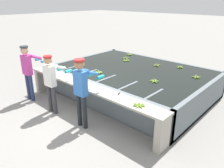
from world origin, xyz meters
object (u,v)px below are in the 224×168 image
at_px(banana_bunch_floating_2, 180,67).
at_px(banana_bunch_ledge_0, 139,105).
at_px(knife_0, 118,95).
at_px(banana_bunch_floating_0, 126,58).
at_px(banana_bunch_floating_3, 154,81).
at_px(banana_bunch_floating_6, 129,54).
at_px(banana_bunch_floating_4, 157,65).
at_px(banana_bunch_floating_7, 98,72).
at_px(worker_1, 51,79).
at_px(banana_bunch_floating_1, 126,60).
at_px(worker_2, 82,87).
at_px(banana_bunch_floating_5, 196,77).
at_px(worker_0, 28,68).

bearing_deg(banana_bunch_floating_2, banana_bunch_ledge_0, -78.55).
xyz_separation_m(banana_bunch_floating_2, knife_0, (-0.06, -3.06, -0.01)).
height_order(banana_bunch_floating_0, banana_bunch_ledge_0, banana_bunch_ledge_0).
distance_m(banana_bunch_floating_3, banana_bunch_floating_6, 3.09).
distance_m(banana_bunch_floating_4, banana_bunch_floating_7, 2.09).
height_order(worker_1, banana_bunch_floating_1, worker_1).
xyz_separation_m(worker_1, banana_bunch_floating_2, (1.83, 3.72, -0.13)).
relative_size(worker_1, worker_2, 0.94).
height_order(banana_bunch_floating_5, knife_0, banana_bunch_floating_5).
xyz_separation_m(banana_bunch_floating_0, banana_bunch_floating_3, (2.16, -1.40, -0.00)).
bearing_deg(banana_bunch_floating_1, knife_0, -54.55).
distance_m(banana_bunch_floating_0, banana_bunch_floating_7, 1.97).
bearing_deg(banana_bunch_floating_0, banana_bunch_floating_6, 114.68).
relative_size(banana_bunch_floating_0, banana_bunch_floating_1, 0.98).
bearing_deg(worker_0, banana_bunch_floating_3, 33.11).
distance_m(banana_bunch_floating_2, knife_0, 3.06).
bearing_deg(banana_bunch_floating_2, banana_bunch_floating_0, -171.70).
height_order(banana_bunch_ledge_0, knife_0, banana_bunch_ledge_0).
distance_m(banana_bunch_floating_7, knife_0, 1.75).
height_order(banana_bunch_floating_6, banana_bunch_floating_7, same).
relative_size(banana_bunch_floating_3, banana_bunch_floating_4, 1.13).
bearing_deg(banana_bunch_floating_0, worker_1, -86.02).
distance_m(banana_bunch_floating_0, banana_bunch_floating_4, 1.40).
height_order(worker_0, banana_bunch_floating_6, worker_0).
xyz_separation_m(worker_0, knife_0, (2.97, 0.67, -0.20)).
bearing_deg(banana_bunch_floating_4, banana_bunch_floating_7, -116.12).
bearing_deg(banana_bunch_ledge_0, worker_2, -160.16).
bearing_deg(banana_bunch_floating_2, banana_bunch_floating_4, -153.58).
bearing_deg(banana_bunch_ledge_0, banana_bunch_floating_1, 133.45).
relative_size(banana_bunch_floating_0, knife_0, 0.82).
relative_size(worker_2, knife_0, 5.09).
relative_size(banana_bunch_floating_3, banana_bunch_floating_5, 1.02).
relative_size(banana_bunch_floating_1, banana_bunch_floating_7, 1.00).
bearing_deg(banana_bunch_ledge_0, worker_0, -171.35).
relative_size(banana_bunch_floating_4, banana_bunch_ledge_0, 0.89).
bearing_deg(banana_bunch_floating_6, worker_0, -100.18).
relative_size(worker_2, banana_bunch_floating_7, 6.12).
relative_size(worker_0, banana_bunch_floating_0, 6.10).
distance_m(banana_bunch_floating_2, banana_bunch_floating_6, 2.33).
height_order(worker_0, banana_bunch_floating_2, worker_0).
bearing_deg(banana_bunch_floating_1, worker_1, -89.64).
distance_m(worker_2, knife_0, 0.87).
distance_m(worker_1, banana_bunch_floating_6, 4.00).
distance_m(worker_2, banana_bunch_floating_0, 3.63).
relative_size(banana_bunch_floating_0, banana_bunch_floating_5, 1.00).
relative_size(worker_1, banana_bunch_floating_2, 5.74).
relative_size(banana_bunch_floating_3, knife_0, 0.84).
xyz_separation_m(banana_bunch_floating_0, banana_bunch_floating_7, (0.47, -1.91, -0.00)).
bearing_deg(banana_bunch_floating_2, banana_bunch_floating_5, -36.30).
xyz_separation_m(worker_0, worker_1, (1.20, 0.01, -0.06)).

